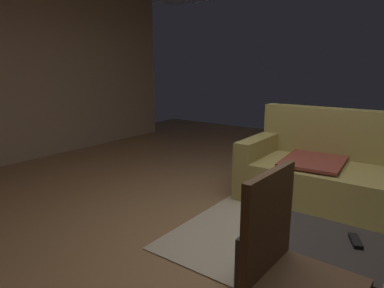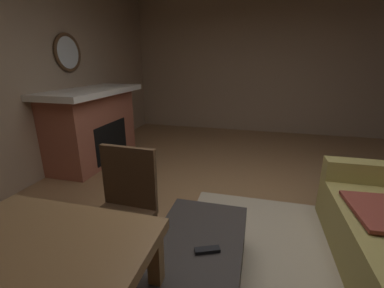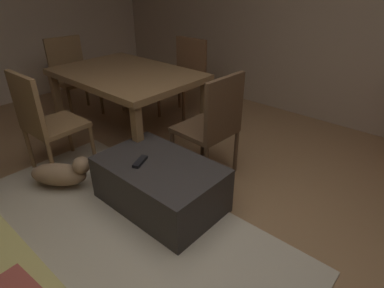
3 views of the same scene
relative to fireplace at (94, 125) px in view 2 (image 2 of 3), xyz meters
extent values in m
plane|color=olive|center=(1.29, 2.43, -0.57)|extent=(9.30, 9.30, 0.00)
cube|color=#9E846B|center=(-2.58, 2.43, 0.84)|extent=(0.12, 6.00, 2.83)
cube|color=#9E5642|center=(0.00, -0.02, -0.05)|extent=(1.52, 0.60, 1.05)
cube|color=black|center=(0.00, 0.24, -0.22)|extent=(0.83, 0.10, 0.56)
cube|color=white|center=(0.00, 0.03, 0.52)|extent=(1.76, 0.76, 0.08)
torus|color=#4C331E|center=(0.00, -0.29, 1.06)|extent=(0.54, 0.05, 0.54)
cylinder|color=silver|center=(0.00, -0.29, 1.06)|extent=(0.45, 0.01, 0.45)
cube|color=#9E8E4C|center=(0.77, 3.58, -0.05)|extent=(0.19, 0.95, 0.20)
cube|color=#2D2826|center=(1.93, 2.11, -0.39)|extent=(0.94, 0.60, 0.37)
cube|color=black|center=(2.04, 2.19, -0.19)|extent=(0.11, 0.17, 0.02)
cube|color=brown|center=(2.33, 1.97, -0.23)|extent=(0.07, 0.07, 0.68)
cube|color=brown|center=(2.33, 1.08, -0.23)|extent=(0.07, 0.07, 0.68)
cube|color=#513823|center=(1.97, 1.53, -0.14)|extent=(0.46, 0.46, 0.04)
cube|color=#513823|center=(1.77, 1.53, 0.12)|extent=(0.06, 0.44, 0.48)
cylinder|color=#513823|center=(2.18, 1.72, -0.37)|extent=(0.04, 0.04, 0.41)
cylinder|color=#513823|center=(2.16, 1.32, -0.37)|extent=(0.04, 0.04, 0.41)
cylinder|color=#513823|center=(1.78, 1.73, -0.37)|extent=(0.04, 0.04, 0.41)
cylinder|color=#513823|center=(1.76, 1.33, -0.37)|extent=(0.04, 0.04, 0.41)
camera|label=1|loc=(2.34, 0.17, 0.81)|focal=31.73mm
camera|label=2|loc=(3.36, 2.44, 0.95)|focal=24.15mm
camera|label=3|loc=(0.44, 3.43, 1.04)|focal=29.59mm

